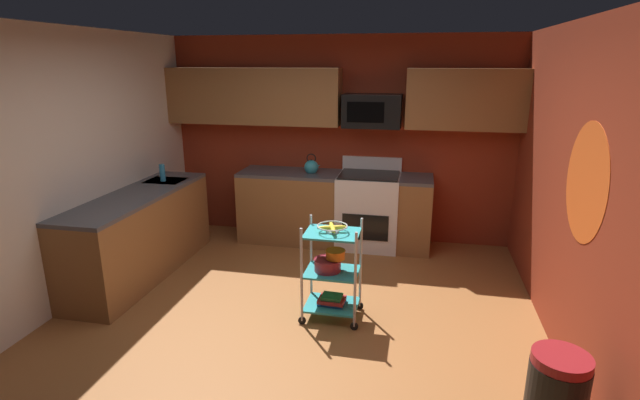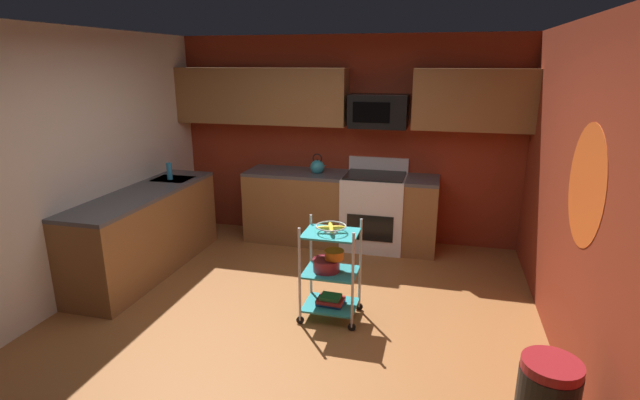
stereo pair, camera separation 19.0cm
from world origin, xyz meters
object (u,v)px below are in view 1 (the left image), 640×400
object	(u,v)px
kettle	(311,167)
dish_soap_bottle	(162,173)
rolling_cart	(332,272)
fruit_bowl	(332,227)
mixing_bowl_small	(335,254)
oven_range	(368,209)
mixing_bowl_large	(328,264)
microwave	(372,111)
book_stack	(332,300)

from	to	relation	value
kettle	dish_soap_bottle	xyz separation A→B (m)	(-1.62, -0.79, 0.02)
rolling_cart	fruit_bowl	xyz separation A→B (m)	(-0.00, -0.00, 0.42)
mixing_bowl_small	oven_range	bearing A→B (deg)	87.07
oven_range	mixing_bowl_small	size ratio (longest dim) A/B	6.04
rolling_cart	fruit_bowl	bearing A→B (deg)	-123.69
oven_range	dish_soap_bottle	world-z (taller)	dish_soap_bottle
rolling_cart	mixing_bowl_large	world-z (taller)	rolling_cart
mixing_bowl_large	kettle	xyz separation A→B (m)	(-0.57, 1.86, 0.48)
microwave	kettle	world-z (taller)	microwave
mixing_bowl_small	dish_soap_bottle	size ratio (longest dim) A/B	0.91
microwave	rolling_cart	distance (m)	2.34
dish_soap_bottle	rolling_cart	bearing A→B (deg)	-25.74
microwave	kettle	size ratio (longest dim) A/B	2.65
microwave	fruit_bowl	xyz separation A→B (m)	(-0.12, -1.97, -0.82)
rolling_cart	mixing_bowl_small	xyz separation A→B (m)	(0.03, 0.02, 0.17)
microwave	book_stack	xyz separation A→B (m)	(-0.12, -1.97, -1.53)
book_stack	mixing_bowl_small	bearing A→B (deg)	36.08
kettle	dish_soap_bottle	world-z (taller)	kettle
mixing_bowl_small	book_stack	distance (m)	0.45
rolling_cart	microwave	bearing A→B (deg)	86.51
fruit_bowl	dish_soap_bottle	size ratio (longest dim) A/B	1.36
oven_range	book_stack	world-z (taller)	oven_range
microwave	dish_soap_bottle	world-z (taller)	microwave
fruit_bowl	dish_soap_bottle	bearing A→B (deg)	154.26
fruit_bowl	mixing_bowl_large	size ratio (longest dim) A/B	1.08
microwave	mixing_bowl_large	xyz separation A→B (m)	(-0.16, -1.97, -1.18)
rolling_cart	mixing_bowl_small	size ratio (longest dim) A/B	5.03
rolling_cart	mixing_bowl_small	world-z (taller)	rolling_cart
mixing_bowl_small	kettle	world-z (taller)	kettle
mixing_bowl_large	fruit_bowl	bearing A→B (deg)	-0.00
kettle	dish_soap_bottle	distance (m)	1.80
fruit_bowl	microwave	bearing A→B (deg)	86.51
fruit_bowl	rolling_cart	bearing A→B (deg)	56.31
microwave	mixing_bowl_small	xyz separation A→B (m)	(-0.09, -1.95, -1.08)
oven_range	rolling_cart	distance (m)	1.87
dish_soap_bottle	mixing_bowl_small	bearing A→B (deg)	-25.09
mixing_bowl_large	book_stack	distance (m)	0.35
oven_range	mixing_bowl_large	bearing A→B (deg)	-94.94
book_stack	oven_range	bearing A→B (deg)	86.30
book_stack	kettle	world-z (taller)	kettle
oven_range	rolling_cart	size ratio (longest dim) A/B	1.20
book_stack	rolling_cart	bearing A→B (deg)	90.00
mixing_bowl_small	fruit_bowl	bearing A→B (deg)	-143.92
oven_range	microwave	world-z (taller)	microwave
mixing_bowl_large	book_stack	xyz separation A→B (m)	(0.04, 0.00, -0.35)
dish_soap_bottle	oven_range	bearing A→B (deg)	18.57
mixing_bowl_large	mixing_bowl_small	distance (m)	0.12
mixing_bowl_large	rolling_cart	bearing A→B (deg)	0.00
microwave	kettle	distance (m)	1.02
oven_range	book_stack	size ratio (longest dim) A/B	4.39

